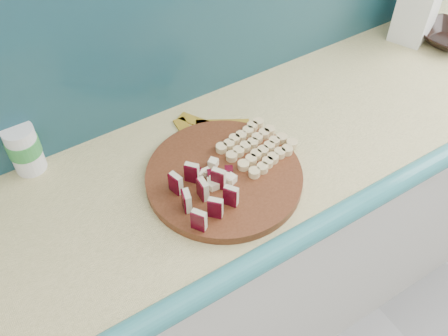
% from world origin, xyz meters
% --- Properties ---
extents(kitchen_counter, '(2.20, 0.63, 0.91)m').
position_xyz_m(kitchen_counter, '(0.10, 1.50, 0.46)').
color(kitchen_counter, silver).
rests_on(kitchen_counter, ground).
extents(backsplash, '(2.20, 0.02, 0.50)m').
position_xyz_m(backsplash, '(0.10, 1.79, 1.16)').
color(backsplash, teal).
rests_on(backsplash, kitchen_counter).
extents(cutting_board, '(0.48, 0.48, 0.03)m').
position_xyz_m(cutting_board, '(-0.19, 1.45, 0.92)').
color(cutting_board, '#401D0D').
rests_on(cutting_board, kitchen_counter).
extents(apple_wedges, '(0.13, 0.17, 0.06)m').
position_xyz_m(apple_wedges, '(-0.28, 1.40, 0.96)').
color(apple_wedges, beige).
rests_on(apple_wedges, cutting_board).
extents(apple_chunks, '(0.07, 0.06, 0.02)m').
position_xyz_m(apple_chunks, '(-0.21, 1.45, 0.95)').
color(apple_chunks, '#F8E9C6').
rests_on(apple_chunks, cutting_board).
extents(banana_slices, '(0.20, 0.18, 0.02)m').
position_xyz_m(banana_slices, '(-0.07, 1.48, 0.94)').
color(banana_slices, '#DBC086').
rests_on(banana_slices, cutting_board).
extents(brown_bowl, '(0.21, 0.21, 0.05)m').
position_xyz_m(brown_bowl, '(0.80, 1.58, 0.93)').
color(brown_bowl, black).
rests_on(brown_bowl, kitchen_counter).
extents(flour_bag, '(0.19, 0.17, 0.27)m').
position_xyz_m(flour_bag, '(0.73, 1.68, 1.04)').
color(flour_bag, white).
rests_on(flour_bag, kitchen_counter).
extents(canister, '(0.08, 0.08, 0.14)m').
position_xyz_m(canister, '(-0.60, 1.76, 0.98)').
color(canister, white).
rests_on(canister, kitchen_counter).
extents(banana_peel, '(0.21, 0.17, 0.01)m').
position_xyz_m(banana_peel, '(-0.13, 1.64, 0.91)').
color(banana_peel, '#B88D23').
rests_on(banana_peel, kitchen_counter).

